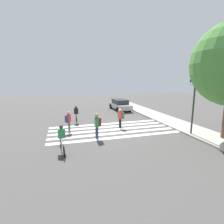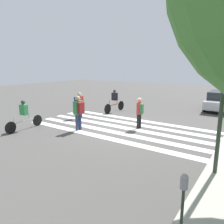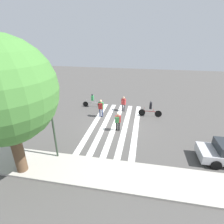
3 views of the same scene
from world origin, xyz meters
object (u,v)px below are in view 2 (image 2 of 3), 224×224
(parking_meter, at_px, (183,192))
(car_parked_dark_suv, at_px, (220,100))
(cyclist_far_lane, at_px, (115,100))
(traffic_light, at_px, (222,61))
(cyclist_mid_street, at_px, (24,114))
(pedestrian_adult_blue_shirt, at_px, (79,110))
(pedestrian_child_with_backpack, at_px, (140,111))
(pedestrian_adult_tall_backpack, at_px, (79,103))

(parking_meter, height_order, car_parked_dark_suv, parking_meter)
(cyclist_far_lane, bearing_deg, traffic_light, 53.88)
(traffic_light, relative_size, cyclist_mid_street, 2.13)
(pedestrian_adult_blue_shirt, bearing_deg, cyclist_far_lane, 12.00)
(parking_meter, distance_m, cyclist_mid_street, 9.64)
(car_parked_dark_suv, bearing_deg, pedestrian_child_with_backpack, -20.32)
(cyclist_mid_street, relative_size, car_parked_dark_suv, 0.52)
(pedestrian_child_with_backpack, relative_size, pedestrian_adult_tall_backpack, 0.99)
(pedestrian_adult_tall_backpack, relative_size, car_parked_dark_suv, 0.37)
(cyclist_far_lane, distance_m, cyclist_mid_street, 6.61)
(traffic_light, height_order, pedestrian_child_with_backpack, traffic_light)
(cyclist_far_lane, bearing_deg, car_parked_dark_suv, 132.95)
(traffic_light, xyz_separation_m, pedestrian_adult_tall_backpack, (-3.35, -8.59, -2.49))
(pedestrian_adult_tall_backpack, bearing_deg, traffic_light, 88.37)
(traffic_light, xyz_separation_m, cyclist_far_lane, (-6.20, -7.75, -2.60))
(car_parked_dark_suv, bearing_deg, cyclist_far_lane, -51.26)
(traffic_light, bearing_deg, cyclist_mid_street, -88.33)
(pedestrian_adult_tall_backpack, height_order, pedestrian_adult_blue_shirt, pedestrian_adult_blue_shirt)
(parking_meter, bearing_deg, cyclist_mid_street, -107.31)
(traffic_light, bearing_deg, pedestrian_child_with_backpack, -128.81)
(traffic_light, xyz_separation_m, pedestrian_child_with_backpack, (-3.42, -4.25, -2.50))
(cyclist_far_lane, bearing_deg, pedestrian_adult_blue_shirt, 14.46)
(cyclist_far_lane, bearing_deg, pedestrian_adult_tall_backpack, -14.00)
(cyclist_far_lane, relative_size, cyclist_mid_street, 1.01)
(pedestrian_child_with_backpack, relative_size, cyclist_far_lane, 0.71)
(parking_meter, relative_size, cyclist_far_lane, 0.61)
(pedestrian_adult_blue_shirt, bearing_deg, pedestrian_child_with_backpack, -49.42)
(pedestrian_adult_blue_shirt, bearing_deg, traffic_light, -101.02)
(cyclist_far_lane, height_order, cyclist_mid_street, cyclist_far_lane)
(pedestrian_adult_blue_shirt, relative_size, car_parked_dark_suv, 0.40)
(pedestrian_adult_tall_backpack, distance_m, cyclist_far_lane, 2.97)
(car_parked_dark_suv, bearing_deg, pedestrian_adult_tall_backpack, -42.63)
(pedestrian_adult_tall_backpack, distance_m, pedestrian_adult_blue_shirt, 2.77)
(traffic_light, height_order, cyclist_mid_street, traffic_light)
(pedestrian_child_with_backpack, distance_m, car_parked_dark_suv, 8.52)
(pedestrian_child_with_backpack, xyz_separation_m, pedestrian_adult_tall_backpack, (0.07, -4.34, 0.01))
(pedestrian_adult_tall_backpack, distance_m, car_parked_dark_suv, 10.77)
(pedestrian_adult_blue_shirt, height_order, cyclist_far_lane, pedestrian_adult_blue_shirt)
(traffic_light, distance_m, pedestrian_child_with_backpack, 6.00)
(cyclist_far_lane, xyz_separation_m, cyclist_mid_street, (6.46, -1.39, -0.01))
(pedestrian_adult_blue_shirt, distance_m, cyclist_mid_street, 2.90)
(traffic_light, distance_m, cyclist_far_lane, 10.26)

